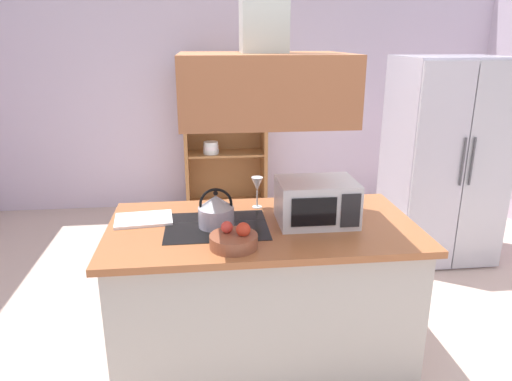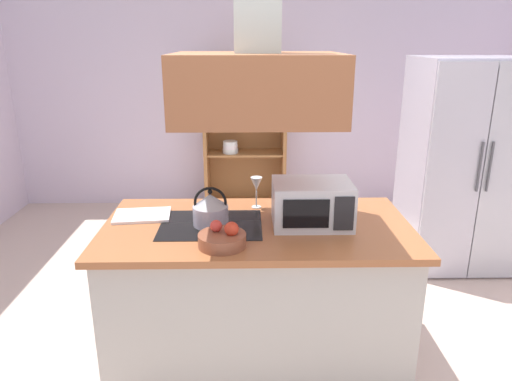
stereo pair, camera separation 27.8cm
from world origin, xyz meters
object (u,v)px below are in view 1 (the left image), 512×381
(dish_cabinet, at_px, (225,146))
(microwave, at_px, (316,202))
(fruit_bowl, at_px, (234,239))
(refrigerator, at_px, (443,161))
(wine_glass_on_counter, at_px, (257,185))
(cutting_board, at_px, (144,219))
(kettle, at_px, (216,211))

(dish_cabinet, xyz_separation_m, microwave, (0.41, -2.81, 0.28))
(microwave, distance_m, fruit_bowl, 0.60)
(refrigerator, height_order, fruit_bowl, refrigerator)
(microwave, bearing_deg, wine_glass_on_counter, 137.40)
(dish_cabinet, bearing_deg, wine_glass_on_counter, -88.01)
(wine_glass_on_counter, bearing_deg, cutting_board, -167.55)
(dish_cabinet, relative_size, cutting_board, 5.00)
(dish_cabinet, bearing_deg, kettle, -93.84)
(refrigerator, height_order, wine_glass_on_counter, refrigerator)
(kettle, bearing_deg, refrigerator, 32.24)
(cutting_board, height_order, microwave, microwave)
(kettle, bearing_deg, dish_cabinet, 86.16)
(fruit_bowl, bearing_deg, kettle, 105.72)
(refrigerator, distance_m, fruit_bowl, 2.56)
(dish_cabinet, distance_m, kettle, 2.83)
(kettle, xyz_separation_m, wine_glass_on_counter, (0.28, 0.30, 0.05))
(refrigerator, height_order, kettle, refrigerator)
(dish_cabinet, relative_size, microwave, 3.70)
(cutting_board, bearing_deg, refrigerator, 24.93)
(cutting_board, xyz_separation_m, fruit_bowl, (0.52, -0.44, 0.03))
(dish_cabinet, relative_size, kettle, 7.27)
(microwave, xyz_separation_m, fruit_bowl, (-0.51, -0.30, -0.09))
(refrigerator, bearing_deg, cutting_board, -155.07)
(refrigerator, bearing_deg, fruit_bowl, -141.07)
(refrigerator, xyz_separation_m, cutting_board, (-2.51, -1.17, 0.00))
(fruit_bowl, bearing_deg, wine_glass_on_counter, 72.25)
(refrigerator, distance_m, dish_cabinet, 2.42)
(wine_glass_on_counter, height_order, fruit_bowl, wine_glass_on_counter)
(refrigerator, distance_m, wine_glass_on_counter, 2.07)
(refrigerator, relative_size, microwave, 3.95)
(refrigerator, relative_size, wine_glass_on_counter, 8.81)
(kettle, distance_m, cutting_board, 0.47)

